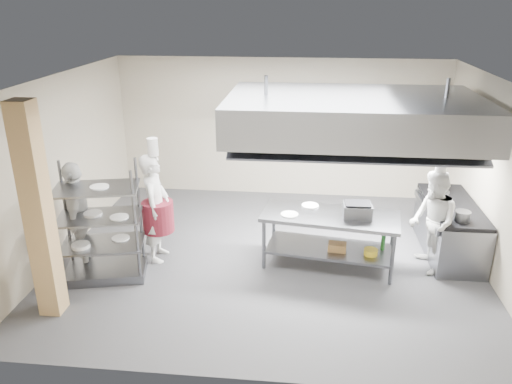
# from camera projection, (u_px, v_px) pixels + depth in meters

# --- Properties ---
(floor) EXTENTS (7.00, 7.00, 0.00)m
(floor) POSITION_uv_depth(u_px,v_px,m) (269.00, 256.00, 8.57)
(floor) COLOR #39393B
(floor) RESTS_ON ground
(ceiling) EXTENTS (7.00, 7.00, 0.00)m
(ceiling) POSITION_uv_depth(u_px,v_px,m) (270.00, 79.00, 7.48)
(ceiling) COLOR silver
(ceiling) RESTS_ON wall_back
(wall_back) EXTENTS (7.00, 0.00, 7.00)m
(wall_back) POSITION_uv_depth(u_px,v_px,m) (280.00, 129.00, 10.81)
(wall_back) COLOR #B1A48C
(wall_back) RESTS_ON ground
(wall_left) EXTENTS (0.00, 6.00, 6.00)m
(wall_left) POSITION_uv_depth(u_px,v_px,m) (62.00, 167.00, 8.37)
(wall_left) COLOR #B1A48C
(wall_left) RESTS_ON ground
(wall_right) EXTENTS (0.00, 6.00, 6.00)m
(wall_right) POSITION_uv_depth(u_px,v_px,m) (495.00, 181.00, 7.69)
(wall_right) COLOR #B1A48C
(wall_right) RESTS_ON ground
(column) EXTENTS (0.30, 0.30, 3.00)m
(column) POSITION_uv_depth(u_px,v_px,m) (38.00, 213.00, 6.55)
(column) COLOR tan
(column) RESTS_ON floor
(exhaust_hood) EXTENTS (4.00, 2.50, 0.60)m
(exhaust_hood) POSITION_uv_depth(u_px,v_px,m) (353.00, 115.00, 7.95)
(exhaust_hood) COLOR gray
(exhaust_hood) RESTS_ON ceiling
(hood_strip_a) EXTENTS (1.60, 0.12, 0.04)m
(hood_strip_a) POSITION_uv_depth(u_px,v_px,m) (296.00, 133.00, 8.15)
(hood_strip_a) COLOR white
(hood_strip_a) RESTS_ON exhaust_hood
(hood_strip_b) EXTENTS (1.60, 0.12, 0.04)m
(hood_strip_b) POSITION_uv_depth(u_px,v_px,m) (409.00, 136.00, 7.98)
(hood_strip_b) COLOR white
(hood_strip_b) RESTS_ON exhaust_hood
(wall_shelf) EXTENTS (1.50, 0.28, 0.04)m
(wall_shelf) POSITION_uv_depth(u_px,v_px,m) (365.00, 133.00, 10.49)
(wall_shelf) COLOR gray
(wall_shelf) RESTS_ON wall_back
(island) EXTENTS (2.28, 1.21, 0.91)m
(island) POSITION_uv_depth(u_px,v_px,m) (329.00, 240.00, 8.14)
(island) COLOR gray
(island) RESTS_ON floor
(island_worktop) EXTENTS (2.28, 1.21, 0.06)m
(island_worktop) POSITION_uv_depth(u_px,v_px,m) (330.00, 216.00, 7.98)
(island_worktop) COLOR gray
(island_worktop) RESTS_ON island
(island_undershelf) EXTENTS (2.09, 1.10, 0.04)m
(island_undershelf) POSITION_uv_depth(u_px,v_px,m) (328.00, 248.00, 8.19)
(island_undershelf) COLOR slate
(island_undershelf) RESTS_ON island
(pass_rack) EXTENTS (1.36, 0.98, 1.85)m
(pass_rack) POSITION_uv_depth(u_px,v_px,m) (100.00, 223.00, 7.64)
(pass_rack) COLOR slate
(pass_rack) RESTS_ON floor
(cooking_range) EXTENTS (0.80, 2.00, 0.84)m
(cooking_range) POSITION_uv_depth(u_px,v_px,m) (449.00, 229.00, 8.59)
(cooking_range) COLOR slate
(cooking_range) RESTS_ON floor
(range_top) EXTENTS (0.78, 1.96, 0.06)m
(range_top) POSITION_uv_depth(u_px,v_px,m) (453.00, 205.00, 8.43)
(range_top) COLOR black
(range_top) RESTS_ON cooking_range
(chef_head) EXTENTS (0.47, 0.69, 1.84)m
(chef_head) POSITION_uv_depth(u_px,v_px,m) (156.00, 208.00, 8.20)
(chef_head) COLOR silver
(chef_head) RESTS_ON floor
(chef_line) EXTENTS (0.73, 0.88, 1.68)m
(chef_line) POSITION_uv_depth(u_px,v_px,m) (432.00, 222.00, 7.86)
(chef_line) COLOR silver
(chef_line) RESTS_ON floor
(chef_plating) EXTENTS (0.70, 1.14, 1.81)m
(chef_plating) POSITION_uv_depth(u_px,v_px,m) (78.00, 216.00, 7.93)
(chef_plating) COLOR silver
(chef_plating) RESTS_ON floor
(griddle) EXTENTS (0.45, 0.35, 0.22)m
(griddle) POSITION_uv_depth(u_px,v_px,m) (357.00, 211.00, 7.84)
(griddle) COLOR slate
(griddle) RESTS_ON island_worktop
(wicker_basket) EXTENTS (0.31, 0.23, 0.13)m
(wicker_basket) POSITION_uv_depth(u_px,v_px,m) (337.00, 247.00, 8.07)
(wicker_basket) COLOR brown
(wicker_basket) RESTS_ON island_undershelf
(stockpot) EXTENTS (0.30, 0.30, 0.20)m
(stockpot) POSITION_uv_depth(u_px,v_px,m) (440.00, 196.00, 8.45)
(stockpot) COLOR gray
(stockpot) RESTS_ON range_top
(plate_stack) EXTENTS (0.28, 0.28, 0.05)m
(plate_stack) POSITION_uv_depth(u_px,v_px,m) (103.00, 242.00, 7.76)
(plate_stack) COLOR white
(plate_stack) RESTS_ON pass_rack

